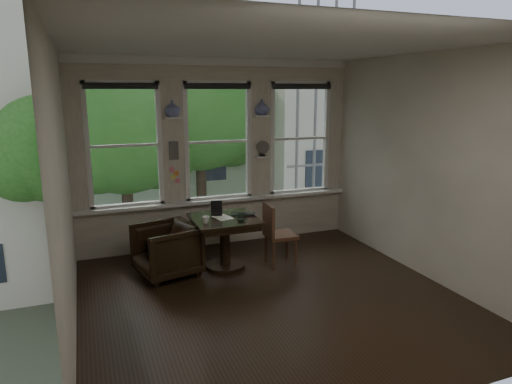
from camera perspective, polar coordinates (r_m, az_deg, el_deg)
name	(u,v)px	position (r m, az deg, el deg)	size (l,w,h in m)	color
ground	(271,298)	(5.80, 1.87, -13.05)	(4.50, 4.50, 0.00)	black
ceiling	(273,44)	(5.25, 2.12, 17.97)	(4.50, 4.50, 0.00)	silver
wall_back	(218,154)	(7.42, -4.80, 4.75)	(4.50, 4.50, 0.00)	beige
wall_front	(394,234)	(3.42, 16.83, -5.09)	(4.50, 4.50, 0.00)	beige
wall_left	(63,194)	(4.92, -22.94, -0.24)	(4.50, 4.50, 0.00)	beige
wall_right	(427,167)	(6.52, 20.55, 2.91)	(4.50, 4.50, 0.00)	beige
window_left	(124,146)	(7.13, -16.14, 5.61)	(1.10, 0.12, 1.90)	white
window_center	(218,142)	(7.39, -4.83, 6.29)	(1.10, 0.12, 1.90)	white
window_right	(299,138)	(7.92, 5.37, 6.69)	(1.10, 0.12, 1.90)	white
shelf_left	(173,118)	(7.10, -10.36, 9.11)	(0.26, 0.16, 0.03)	white
shelf_right	(262,116)	(7.50, 0.73, 9.49)	(0.26, 0.16, 0.03)	white
intercom	(174,150)	(7.17, -10.25, 5.13)	(0.14, 0.06, 0.28)	#59544F
sticky_notes	(175,173)	(7.23, -10.15, 2.38)	(0.16, 0.01, 0.24)	pink
desk_fan	(262,151)	(7.53, 0.77, 5.15)	(0.20, 0.20, 0.24)	#59544F
vase_left	(172,109)	(7.09, -10.41, 10.23)	(0.24, 0.24, 0.25)	silver
vase_right	(262,107)	(7.49, 0.73, 10.55)	(0.24, 0.24, 0.25)	silver
table	(225,243)	(6.56, -3.91, -6.39)	(0.90, 0.90, 0.75)	black
armchair_left	(166,250)	(6.43, -11.13, -7.13)	(0.78, 0.80, 0.73)	black
cushion_red	(166,244)	(6.40, -11.16, -6.41)	(0.45, 0.45, 0.06)	maroon
side_chair_right	(281,235)	(6.66, 3.10, -5.34)	(0.42, 0.42, 0.92)	#412717
laptop	(244,215)	(6.53, -1.55, -2.89)	(0.36, 0.23, 0.03)	black
mug	(206,220)	(6.21, -6.28, -3.46)	(0.10, 0.10, 0.10)	white
drinking_glass	(241,218)	(6.27, -1.92, -3.21)	(0.13, 0.13, 0.10)	white
tablet	(216,208)	(6.54, -4.96, -2.04)	(0.16, 0.02, 0.22)	black
papers	(223,217)	(6.47, -4.21, -3.17)	(0.22, 0.30, 0.00)	silver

